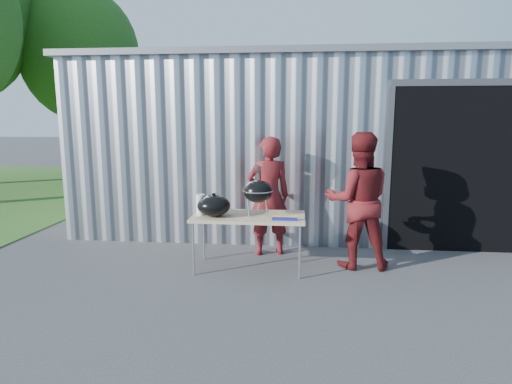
# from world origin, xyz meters

# --- Properties ---
(ground) EXTENTS (80.00, 80.00, 0.00)m
(ground) POSITION_xyz_m (0.00, 0.00, 0.00)
(ground) COLOR #3C3C3E
(building) EXTENTS (8.20, 6.20, 3.10)m
(building) POSITION_xyz_m (0.92, 4.59, 1.54)
(building) COLOR silver
(building) RESTS_ON ground
(tree_far) EXTENTS (3.78, 3.78, 6.27)m
(tree_far) POSITION_xyz_m (-6.50, 9.00, 4.08)
(tree_far) COLOR #442D19
(tree_far) RESTS_ON ground
(folding_table) EXTENTS (1.50, 0.75, 0.75)m
(folding_table) POSITION_xyz_m (0.04, 0.59, 0.71)
(folding_table) COLOR tan
(folding_table) RESTS_ON ground
(kettle_grill) EXTENTS (0.41, 0.41, 0.93)m
(kettle_grill) POSITION_xyz_m (0.16, 0.58, 1.18)
(kettle_grill) COLOR black
(kettle_grill) RESTS_ON folding_table
(grill_lid) EXTENTS (0.44, 0.44, 0.32)m
(grill_lid) POSITION_xyz_m (-0.41, 0.49, 0.89)
(grill_lid) COLOR black
(grill_lid) RESTS_ON folding_table
(paper_towels) EXTENTS (0.12, 0.12, 0.28)m
(paper_towels) POSITION_xyz_m (-0.60, 0.54, 0.89)
(paper_towels) COLOR white
(paper_towels) RESTS_ON folding_table
(white_tub) EXTENTS (0.20, 0.15, 0.10)m
(white_tub) POSITION_xyz_m (-0.51, 0.81, 0.80)
(white_tub) COLOR white
(white_tub) RESTS_ON folding_table
(foil_box) EXTENTS (0.32, 0.06, 0.06)m
(foil_box) POSITION_xyz_m (0.53, 0.34, 0.78)
(foil_box) COLOR #161791
(foil_box) RESTS_ON folding_table
(person_cook) EXTENTS (0.74, 0.59, 1.78)m
(person_cook) POSITION_xyz_m (0.26, 1.28, 0.89)
(person_cook) COLOR maroon
(person_cook) RESTS_ON ground
(person_bystander) EXTENTS (0.93, 0.74, 1.86)m
(person_bystander) POSITION_xyz_m (1.51, 0.84, 0.93)
(person_bystander) COLOR maroon
(person_bystander) RESTS_ON ground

